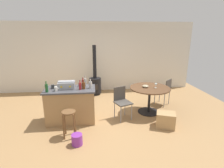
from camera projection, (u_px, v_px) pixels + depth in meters
The scene contains 22 objects.
ground_plane at pixel (95, 118), 4.91m from camera, with size 8.80×8.80×0.00m, color #A37A4C.
back_wall at pixel (93, 57), 7.00m from camera, with size 8.00×0.10×2.70m, color silver.
kitchen_island at pixel (71, 105), 4.64m from camera, with size 1.28×0.71×0.91m.
wooden_stool at pixel (69, 119), 3.93m from camera, with size 0.31×0.31×0.62m.
dining_table at pixel (150, 93), 5.12m from camera, with size 1.14×1.14×0.77m.
folding_chair_near at pixel (122, 100), 4.79m from camera, with size 0.52×0.52×0.87m.
folding_chair_far at pixel (165, 90), 5.68m from camera, with size 0.56×0.56×0.87m.
wood_stove at pixel (95, 83), 6.70m from camera, with size 0.44×0.45×1.86m.
toolbox at pixel (66, 85), 4.50m from camera, with size 0.42×0.29×0.20m.
bottle_0 at pixel (47, 88), 4.23m from camera, with size 0.07×0.07×0.27m.
bottle_1 at pixel (85, 82), 4.71m from camera, with size 0.07×0.07×0.28m.
bottle_2 at pixel (80, 86), 4.43m from camera, with size 0.07×0.07×0.24m.
bottle_3 at pixel (84, 85), 4.47m from camera, with size 0.08×0.08×0.23m.
bottle_4 at pixel (90, 85), 4.53m from camera, with size 0.08×0.08×0.24m.
bottle_5 at pixel (83, 82), 4.76m from camera, with size 0.06×0.06×0.22m.
cup_0 at pixel (80, 85), 4.68m from camera, with size 0.12×0.08×0.08m.
cup_1 at pixel (56, 89), 4.32m from camera, with size 0.11×0.07×0.11m.
cup_2 at pixel (53, 87), 4.51m from camera, with size 0.12×0.09×0.11m.
wine_glass at pixel (156, 84), 5.02m from camera, with size 0.07×0.07×0.14m.
serving_bowl at pixel (145, 86), 5.08m from camera, with size 0.18×0.18×0.07m, color tan.
cardboard_box at pixel (166, 120), 4.41m from camera, with size 0.45×0.35×0.38m, color tan.
plastic_bucket at pixel (77, 140), 3.71m from camera, with size 0.23×0.23×0.24m, color purple.
Camera 1 is at (-0.03, -4.48, 2.27)m, focal length 28.34 mm.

